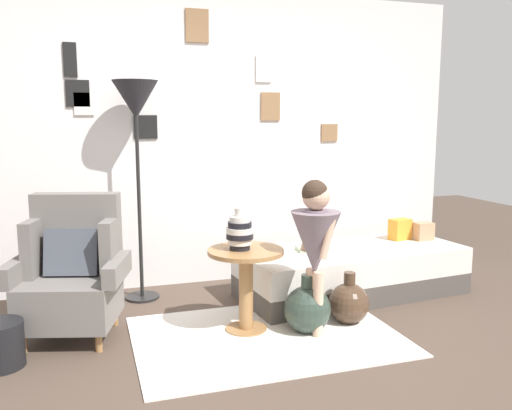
{
  "coord_description": "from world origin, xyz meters",
  "views": [
    {
      "loc": [
        -1.05,
        -2.78,
        1.47
      ],
      "look_at": [
        0.15,
        0.95,
        0.85
      ],
      "focal_mm": 37.44,
      "sensor_mm": 36.0,
      "label": 1
    }
  ],
  "objects_px": {
    "demijohn_near": "(307,309)",
    "daybed": "(352,271)",
    "armchair": "(72,273)",
    "person_child": "(315,238)",
    "demijohn_far": "(349,303)",
    "vase_striped": "(240,232)",
    "floor_lamp": "(136,111)",
    "book_on_daybed": "(310,249)",
    "side_table": "(246,274)",
    "magazine_basket": "(0,345)"
  },
  "relations": [
    {
      "from": "daybed",
      "to": "demijohn_near",
      "type": "relative_size",
      "value": 4.74
    },
    {
      "from": "side_table",
      "to": "vase_striped",
      "type": "distance_m",
      "value": 0.3
    },
    {
      "from": "armchair",
      "to": "side_table",
      "type": "bearing_deg",
      "value": -14.68
    },
    {
      "from": "armchair",
      "to": "person_child",
      "type": "relative_size",
      "value": 0.89
    },
    {
      "from": "vase_striped",
      "to": "person_child",
      "type": "relative_size",
      "value": 0.27
    },
    {
      "from": "floor_lamp",
      "to": "side_table",
      "type": "bearing_deg",
      "value": -56.05
    },
    {
      "from": "floor_lamp",
      "to": "magazine_basket",
      "type": "xyz_separation_m",
      "value": [
        -0.94,
        -1.02,
        -1.41
      ]
    },
    {
      "from": "floor_lamp",
      "to": "demijohn_far",
      "type": "relative_size",
      "value": 4.64
    },
    {
      "from": "side_table",
      "to": "magazine_basket",
      "type": "distance_m",
      "value": 1.6
    },
    {
      "from": "vase_striped",
      "to": "demijohn_far",
      "type": "height_order",
      "value": "vase_striped"
    },
    {
      "from": "daybed",
      "to": "demijohn_far",
      "type": "bearing_deg",
      "value": -119.38
    },
    {
      "from": "side_table",
      "to": "demijohn_near",
      "type": "xyz_separation_m",
      "value": [
        0.4,
        -0.16,
        -0.24
      ]
    },
    {
      "from": "vase_striped",
      "to": "floor_lamp",
      "type": "height_order",
      "value": "floor_lamp"
    },
    {
      "from": "armchair",
      "to": "daybed",
      "type": "height_order",
      "value": "armchair"
    },
    {
      "from": "magazine_basket",
      "to": "demijohn_far",
      "type": "bearing_deg",
      "value": -0.11
    },
    {
      "from": "daybed",
      "to": "vase_striped",
      "type": "xyz_separation_m",
      "value": [
        -1.13,
        -0.49,
        0.51
      ]
    },
    {
      "from": "daybed",
      "to": "book_on_daybed",
      "type": "relative_size",
      "value": 8.95
    },
    {
      "from": "daybed",
      "to": "vase_striped",
      "type": "bearing_deg",
      "value": -156.6
    },
    {
      "from": "side_table",
      "to": "demijohn_far",
      "type": "bearing_deg",
      "value": -7.08
    },
    {
      "from": "side_table",
      "to": "vase_striped",
      "type": "height_order",
      "value": "vase_striped"
    },
    {
      "from": "side_table",
      "to": "demijohn_near",
      "type": "relative_size",
      "value": 1.42
    },
    {
      "from": "demijohn_far",
      "to": "magazine_basket",
      "type": "xyz_separation_m",
      "value": [
        -2.33,
        0.0,
        -0.01
      ]
    },
    {
      "from": "demijohn_near",
      "to": "magazine_basket",
      "type": "height_order",
      "value": "demijohn_near"
    },
    {
      "from": "side_table",
      "to": "floor_lamp",
      "type": "height_order",
      "value": "floor_lamp"
    },
    {
      "from": "armchair",
      "to": "floor_lamp",
      "type": "xyz_separation_m",
      "value": [
        0.52,
        0.63,
        1.11
      ]
    },
    {
      "from": "daybed",
      "to": "book_on_daybed",
      "type": "xyz_separation_m",
      "value": [
        -0.37,
        0.04,
        0.22
      ]
    },
    {
      "from": "book_on_daybed",
      "to": "magazine_basket",
      "type": "xyz_separation_m",
      "value": [
        -2.29,
        -0.63,
        -0.28
      ]
    },
    {
      "from": "armchair",
      "to": "floor_lamp",
      "type": "distance_m",
      "value": 1.38
    },
    {
      "from": "armchair",
      "to": "demijohn_far",
      "type": "distance_m",
      "value": 1.97
    },
    {
      "from": "armchair",
      "to": "daybed",
      "type": "distance_m",
      "value": 2.27
    },
    {
      "from": "daybed",
      "to": "floor_lamp",
      "type": "relative_size",
      "value": 1.1
    },
    {
      "from": "demijohn_far",
      "to": "magazine_basket",
      "type": "height_order",
      "value": "demijohn_far"
    },
    {
      "from": "vase_striped",
      "to": "magazine_basket",
      "type": "relative_size",
      "value": 1.05
    },
    {
      "from": "vase_striped",
      "to": "demijohn_far",
      "type": "xyz_separation_m",
      "value": [
        0.8,
        -0.1,
        -0.56
      ]
    },
    {
      "from": "book_on_daybed",
      "to": "person_child",
      "type": "bearing_deg",
      "value": -111.36
    },
    {
      "from": "side_table",
      "to": "person_child",
      "type": "relative_size",
      "value": 0.54
    },
    {
      "from": "demijohn_near",
      "to": "magazine_basket",
      "type": "distance_m",
      "value": 1.97
    },
    {
      "from": "side_table",
      "to": "person_child",
      "type": "height_order",
      "value": "person_child"
    },
    {
      "from": "vase_striped",
      "to": "book_on_daybed",
      "type": "height_order",
      "value": "vase_striped"
    },
    {
      "from": "daybed",
      "to": "floor_lamp",
      "type": "distance_m",
      "value": 2.23
    },
    {
      "from": "book_on_daybed",
      "to": "demijohn_near",
      "type": "xyz_separation_m",
      "value": [
        -0.32,
        -0.7,
        -0.25
      ]
    },
    {
      "from": "vase_striped",
      "to": "demijohn_far",
      "type": "bearing_deg",
      "value": -7.42
    },
    {
      "from": "demijohn_near",
      "to": "demijohn_far",
      "type": "xyz_separation_m",
      "value": [
        0.36,
        0.06,
        -0.02
      ]
    },
    {
      "from": "vase_striped",
      "to": "demijohn_near",
      "type": "height_order",
      "value": "vase_striped"
    },
    {
      "from": "floor_lamp",
      "to": "person_child",
      "type": "distance_m",
      "value": 1.78
    },
    {
      "from": "vase_striped",
      "to": "person_child",
      "type": "xyz_separation_m",
      "value": [
        0.47,
        -0.23,
        -0.02
      ]
    },
    {
      "from": "vase_striped",
      "to": "demijohn_far",
      "type": "relative_size",
      "value": 0.76
    },
    {
      "from": "book_on_daybed",
      "to": "demijohn_far",
      "type": "xyz_separation_m",
      "value": [
        0.04,
        -0.63,
        -0.26
      ]
    },
    {
      "from": "demijohn_near",
      "to": "daybed",
      "type": "bearing_deg",
      "value": 43.59
    },
    {
      "from": "person_child",
      "to": "demijohn_far",
      "type": "xyz_separation_m",
      "value": [
        0.33,
        0.12,
        -0.54
      ]
    }
  ]
}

